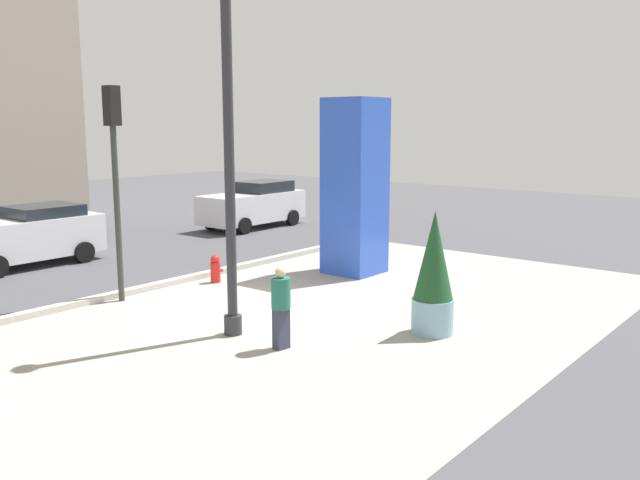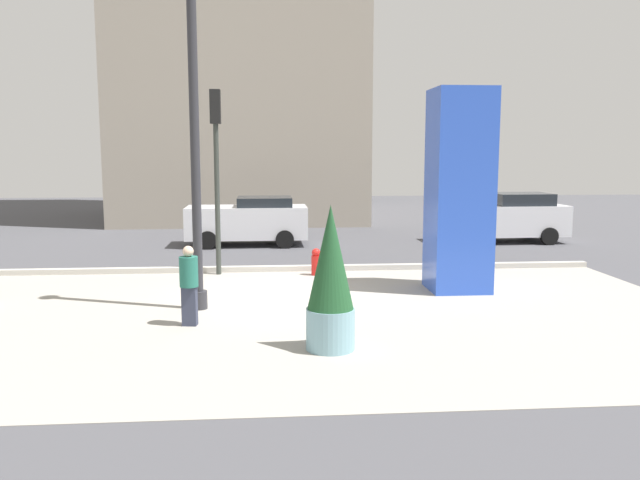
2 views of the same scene
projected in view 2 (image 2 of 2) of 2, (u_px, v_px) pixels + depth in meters
name	position (u px, v px, depth m)	size (l,w,h in m)	color
ground_plane	(279.00, 266.00, 19.04)	(60.00, 60.00, 0.00)	#47474C
plaza_pavement	(284.00, 317.00, 13.12)	(18.00, 10.00, 0.02)	#9E998E
curb_strip	(280.00, 269.00, 18.16)	(18.00, 0.24, 0.16)	#B7B2A8
lamp_post	(195.00, 146.00, 13.34)	(0.44, 0.44, 7.15)	#2D2D33
art_pillar_blue	(459.00, 191.00, 15.41)	(1.39, 1.39, 4.86)	blue
potted_plant_near_right	(331.00, 280.00, 10.82)	(0.84, 0.84, 2.50)	#7AA8B7
fire_hydrant	(316.00, 262.00, 17.54)	(0.36, 0.26, 0.75)	red
traffic_light_far_side	(216.00, 153.00, 17.26)	(0.28, 0.42, 5.02)	#333833
car_passing_lane	(249.00, 220.00, 23.21)	(4.34, 2.08, 1.75)	silver
car_curb_east	(505.00, 218.00, 24.00)	(4.64, 2.12, 1.84)	silver
pedestrian_by_curb	(189.00, 282.00, 12.38)	(0.40, 0.40, 1.58)	#33384C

